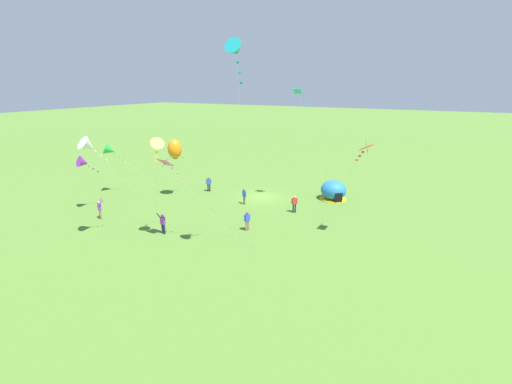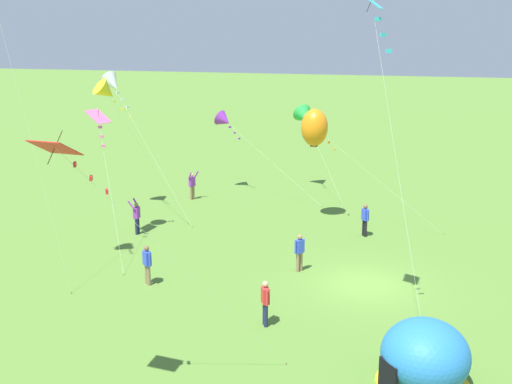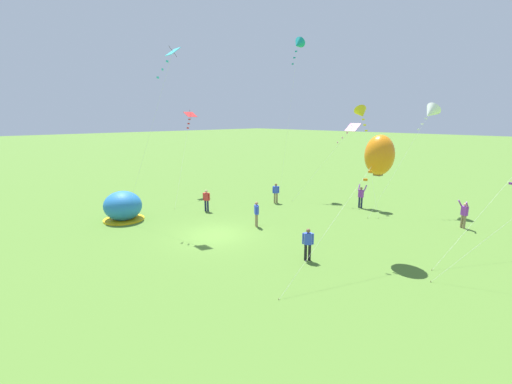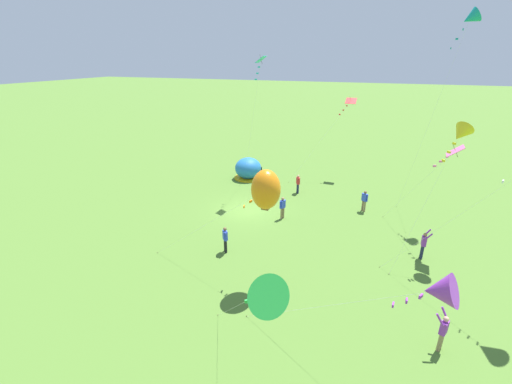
{
  "view_description": "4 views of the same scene",
  "coord_description": "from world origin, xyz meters",
  "px_view_note": "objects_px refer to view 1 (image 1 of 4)",
  "views": [
    {
      "loc": [
        -15.94,
        32.09,
        11.93
      ],
      "look_at": [
        -1.3,
        4.03,
        1.89
      ],
      "focal_mm": 24.0,
      "sensor_mm": 36.0,
      "label": 1
    },
    {
      "loc": [
        -23.73,
        -3.12,
        10.07
      ],
      "look_at": [
        0.85,
        5.15,
        3.42
      ],
      "focal_mm": 42.0,
      "sensor_mm": 36.0,
      "label": 2
    },
    {
      "loc": [
        16.45,
        -12.33,
        7.22
      ],
      "look_at": [
        3.38,
        0.28,
        3.24
      ],
      "focal_mm": 24.0,
      "sensor_mm": 36.0,
      "label": 3
    },
    {
      "loc": [
        23.25,
        9.26,
        11.47
      ],
      "look_at": [
        1.23,
        1.13,
        2.13
      ],
      "focal_mm": 24.0,
      "sensor_mm": 36.0,
      "label": 4
    }
  ],
  "objects_px": {
    "person_with_toddler": "(209,183)",
    "kite_cyan": "(299,96)",
    "person_flying_kite": "(100,209)",
    "kite_pink": "(168,165)",
    "person_near_tent": "(247,220)",
    "kite_purple": "(84,163)",
    "person_center_field": "(244,195)",
    "kite_red": "(365,149)",
    "kite_orange": "(175,149)",
    "kite_white": "(88,146)",
    "kite_yellow": "(157,146)",
    "person_arms_raised": "(163,223)",
    "kite_green": "(110,150)",
    "popup_tent": "(333,191)",
    "person_watching_sky": "(294,203)",
    "kite_teal": "(235,50)"
  },
  "relations": [
    {
      "from": "person_with_toddler",
      "to": "kite_cyan",
      "type": "distance_m",
      "value": 14.25
    },
    {
      "from": "person_flying_kite",
      "to": "kite_pink",
      "type": "bearing_deg",
      "value": 176.19
    },
    {
      "from": "person_near_tent",
      "to": "kite_purple",
      "type": "distance_m",
      "value": 16.84
    },
    {
      "from": "person_center_field",
      "to": "kite_red",
      "type": "distance_m",
      "value": 13.93
    },
    {
      "from": "person_near_tent",
      "to": "kite_orange",
      "type": "relative_size",
      "value": 0.22
    },
    {
      "from": "kite_white",
      "to": "kite_yellow",
      "type": "bearing_deg",
      "value": -151.64
    },
    {
      "from": "person_arms_raised",
      "to": "kite_green",
      "type": "height_order",
      "value": "kite_green"
    },
    {
      "from": "person_with_toddler",
      "to": "kite_pink",
      "type": "relative_size",
      "value": 0.25
    },
    {
      "from": "popup_tent",
      "to": "kite_pink",
      "type": "relative_size",
      "value": 0.42
    },
    {
      "from": "person_with_toddler",
      "to": "kite_pink",
      "type": "bearing_deg",
      "value": 113.1
    },
    {
      "from": "person_near_tent",
      "to": "kite_white",
      "type": "height_order",
      "value": "kite_white"
    },
    {
      "from": "person_watching_sky",
      "to": "person_near_tent",
      "type": "bearing_deg",
      "value": 71.29
    },
    {
      "from": "person_center_field",
      "to": "kite_red",
      "type": "xyz_separation_m",
      "value": [
        -12.06,
        2.98,
        6.3
      ]
    },
    {
      "from": "kite_green",
      "to": "kite_yellow",
      "type": "relative_size",
      "value": 0.71
    },
    {
      "from": "person_arms_raised",
      "to": "kite_orange",
      "type": "height_order",
      "value": "kite_orange"
    },
    {
      "from": "kite_purple",
      "to": "person_flying_kite",
      "type": "bearing_deg",
      "value": 158.46
    },
    {
      "from": "kite_yellow",
      "to": "kite_pink",
      "type": "bearing_deg",
      "value": -177.35
    },
    {
      "from": "popup_tent",
      "to": "kite_orange",
      "type": "xyz_separation_m",
      "value": [
        15.43,
        7.04,
        4.33
      ]
    },
    {
      "from": "person_watching_sky",
      "to": "kite_yellow",
      "type": "distance_m",
      "value": 14.17
    },
    {
      "from": "person_watching_sky",
      "to": "kite_yellow",
      "type": "xyz_separation_m",
      "value": [
        6.94,
        10.46,
        6.58
      ]
    },
    {
      "from": "person_with_toddler",
      "to": "kite_pink",
      "type": "xyz_separation_m",
      "value": [
        -5.24,
        12.27,
        5.26
      ]
    },
    {
      "from": "person_near_tent",
      "to": "person_watching_sky",
      "type": "bearing_deg",
      "value": -108.71
    },
    {
      "from": "person_center_field",
      "to": "person_with_toddler",
      "type": "distance_m",
      "value": 6.18
    },
    {
      "from": "kite_purple",
      "to": "kite_orange",
      "type": "xyz_separation_m",
      "value": [
        -4.95,
        -7.27,
        0.54
      ]
    },
    {
      "from": "person_center_field",
      "to": "kite_white",
      "type": "height_order",
      "value": "kite_white"
    },
    {
      "from": "kite_orange",
      "to": "kite_red",
      "type": "relative_size",
      "value": 1.01
    },
    {
      "from": "person_center_field",
      "to": "kite_yellow",
      "type": "relative_size",
      "value": 0.21
    },
    {
      "from": "person_arms_raised",
      "to": "kite_yellow",
      "type": "bearing_deg",
      "value": 137.11
    },
    {
      "from": "person_flying_kite",
      "to": "kite_orange",
      "type": "distance_m",
      "value": 9.68
    },
    {
      "from": "person_near_tent",
      "to": "person_flying_kite",
      "type": "bearing_deg",
      "value": 16.7
    },
    {
      "from": "person_center_field",
      "to": "kite_orange",
      "type": "bearing_deg",
      "value": 9.12
    },
    {
      "from": "person_arms_raised",
      "to": "person_near_tent",
      "type": "relative_size",
      "value": 1.1
    },
    {
      "from": "person_flying_kite",
      "to": "person_arms_raised",
      "type": "relative_size",
      "value": 1.0
    },
    {
      "from": "person_flying_kite",
      "to": "kite_pink",
      "type": "xyz_separation_m",
      "value": [
        -9.15,
        0.61,
        5.23
      ]
    },
    {
      "from": "person_flying_kite",
      "to": "kite_orange",
      "type": "relative_size",
      "value": 0.24
    },
    {
      "from": "person_with_toddler",
      "to": "kite_green",
      "type": "xyz_separation_m",
      "value": [
        9.03,
        5.56,
        4.02
      ]
    },
    {
      "from": "kite_cyan",
      "to": "person_near_tent",
      "type": "bearing_deg",
      "value": 84.62
    },
    {
      "from": "kite_green",
      "to": "kite_white",
      "type": "xyz_separation_m",
      "value": [
        -8.98,
        9.13,
        2.6
      ]
    },
    {
      "from": "kite_cyan",
      "to": "kite_orange",
      "type": "xyz_separation_m",
      "value": [
        12.06,
        4.64,
        -5.51
      ]
    },
    {
      "from": "person_with_toddler",
      "to": "kite_red",
      "type": "bearing_deg",
      "value": 164.44
    },
    {
      "from": "kite_purple",
      "to": "kite_green",
      "type": "bearing_deg",
      "value": -65.94
    },
    {
      "from": "kite_green",
      "to": "kite_orange",
      "type": "xyz_separation_m",
      "value": [
        -7.16,
        -2.31,
        0.35
      ]
    },
    {
      "from": "popup_tent",
      "to": "person_watching_sky",
      "type": "xyz_separation_m",
      "value": [
        2.26,
        5.65,
        -0.03
      ]
    },
    {
      "from": "kite_pink",
      "to": "kite_cyan",
      "type": "bearing_deg",
      "value": -109.91
    },
    {
      "from": "popup_tent",
      "to": "kite_teal",
      "type": "relative_size",
      "value": 0.19
    },
    {
      "from": "person_center_field",
      "to": "kite_cyan",
      "type": "height_order",
      "value": "kite_cyan"
    },
    {
      "from": "person_watching_sky",
      "to": "popup_tent",
      "type": "bearing_deg",
      "value": -111.75
    },
    {
      "from": "kite_purple",
      "to": "kite_green",
      "type": "xyz_separation_m",
      "value": [
        2.21,
        -4.96,
        0.19
      ]
    },
    {
      "from": "kite_orange",
      "to": "kite_white",
      "type": "bearing_deg",
      "value": 99.06
    },
    {
      "from": "person_arms_raised",
      "to": "person_with_toddler",
      "type": "bearing_deg",
      "value": -73.14
    }
  ]
}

